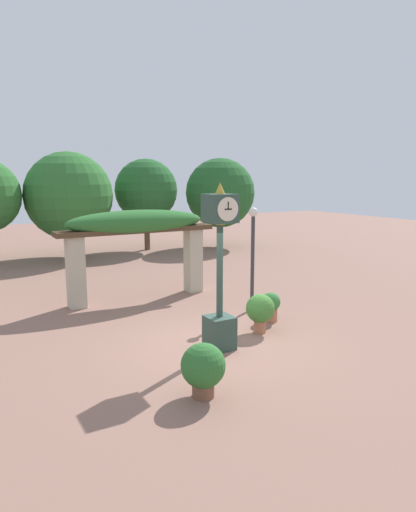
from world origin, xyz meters
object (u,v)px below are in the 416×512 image
pedestal_clock (220,272)px  potted_plant_near_right (271,305)px  potted_plant_far_left (260,310)px  potted_plant_near_left (203,367)px  lamp_post (253,245)px

pedestal_clock → potted_plant_near_right: pedestal_clock is taller
potted_plant_near_right → potted_plant_far_left: size_ratio=0.82×
potted_plant_near_right → potted_plant_far_left: 0.92m
pedestal_clock → potted_plant_near_left: pedestal_clock is taller
potted_plant_far_left → lamp_post: bearing=60.6°
potted_plant_near_left → potted_plant_far_left: (2.73, 2.14, 0.03)m
potted_plant_far_left → lamp_post: lamp_post is taller
potted_plant_near_left → lamp_post: 5.40m
potted_plant_near_right → potted_plant_far_left: bearing=-143.6°
potted_plant_far_left → lamp_post: 2.25m
potted_plant_near_right → lamp_post: (0.18, 1.08, 1.38)m
potted_plant_near_left → potted_plant_near_right: bearing=37.7°
potted_plant_near_left → potted_plant_far_left: bearing=38.1°
potted_plant_far_left → pedestal_clock: bearing=-163.3°
pedestal_clock → potted_plant_near_right: bearing=24.4°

